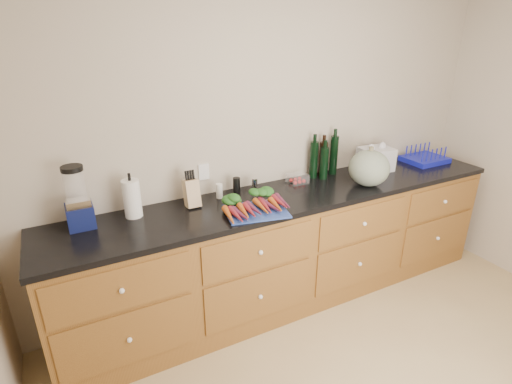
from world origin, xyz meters
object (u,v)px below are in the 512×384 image
blender_appliance (78,201)px  tomato_box (297,179)px  knife_block (192,193)px  carrots (253,205)px  squash (369,168)px  paper_towel (132,199)px  dish_rack (425,158)px  cutting_board (256,211)px

blender_appliance → tomato_box: size_ratio=2.65×
knife_block → carrots: bearing=-36.0°
squash → paper_towel: size_ratio=1.24×
blender_appliance → dish_rack: 2.98m
cutting_board → knife_block: knife_block is taller
carrots → dish_rack: size_ratio=1.24×
carrots → paper_towel: size_ratio=1.80×
cutting_board → knife_block: 0.47m
squash → tomato_box: 0.57m
cutting_board → paper_towel: paper_towel is taller
cutting_board → squash: squash is taller
cutting_board → dish_rack: 1.92m
squash → paper_towel: (-1.77, 0.29, -0.01)m
cutting_board → blender_appliance: size_ratio=1.02×
blender_appliance → dish_rack: blender_appliance is taller
knife_block → paper_towel: bearing=177.1°
carrots → paper_towel: bearing=159.9°
knife_block → squash: bearing=-11.0°
carrots → dish_rack: dish_rack is taller
blender_appliance → dish_rack: bearing=-1.5°
knife_block → tomato_box: 0.90m
cutting_board → blender_appliance: 1.13m
knife_block → dish_rack: knife_block is taller
squash → dish_rack: 0.91m
tomato_box → knife_block: bearing=-178.1°
blender_appliance → squash: bearing=-7.7°
squash → paper_towel: 1.80m
squash → carrots: bearing=179.4°
blender_appliance → tomato_box: blender_appliance is taller
blender_appliance → cutting_board: bearing=-16.5°
tomato_box → dish_rack: 1.36m
knife_block → tomato_box: size_ratio=1.26×
squash → knife_block: (-1.37, 0.27, -0.05)m
dish_rack → cutting_board: bearing=-172.8°
carrots → tomato_box: carrots is taller
blender_appliance → knife_block: blender_appliance is taller
cutting_board → knife_block: size_ratio=2.14×
squash → dish_rack: bearing=13.2°
squash → paper_towel: squash is taller
squash → blender_appliance: blender_appliance is taller
blender_appliance → tomato_box: (1.62, 0.01, -0.14)m
blender_appliance → paper_towel: bearing=0.4°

